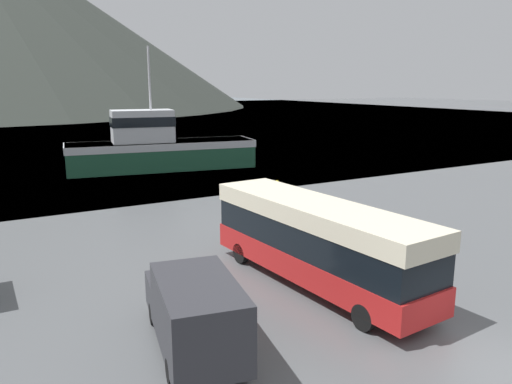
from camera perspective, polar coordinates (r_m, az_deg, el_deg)
name	(u,v)px	position (r m, az deg, el deg)	size (l,w,h in m)	color
ground_plane	(499,367)	(16.41, 26.02, -17.55)	(400.00, 400.00, 0.00)	#515456
water_surface	(20,113)	(152.13, -25.33, 8.20)	(240.00, 240.00, 0.00)	slate
tour_bus	(316,239)	(19.68, 6.90, -5.39)	(3.34, 10.87, 3.34)	red
delivery_van	(194,311)	(15.26, -7.06, -13.30)	(3.21, 6.09, 2.37)	#2D2D33
fishing_boat	(158,147)	(47.11, -11.12, 5.03)	(17.53, 6.95, 11.08)	#1E5138
storage_bin	(368,229)	(26.35, 12.69, -4.10)	(1.03, 1.51, 1.03)	olive
small_boat	(150,152)	(56.53, -12.02, 4.45)	(3.96, 5.96, 0.72)	maroon
mooring_bollard	(277,186)	(36.66, 2.41, 0.74)	(0.33, 0.33, 0.89)	#B29919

